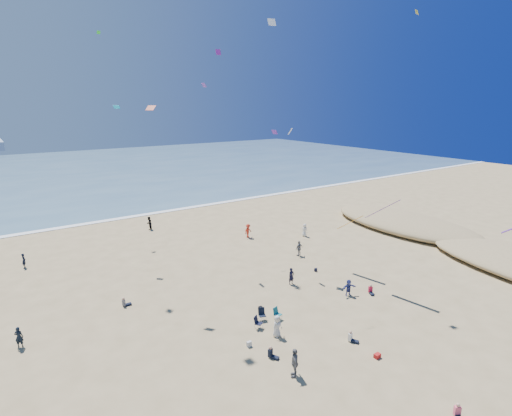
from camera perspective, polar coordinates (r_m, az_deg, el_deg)
ground at (r=25.20m, az=7.45°, el=-26.75°), size 220.00×220.00×0.00m
ocean at (r=110.76m, az=-27.65°, el=4.32°), size 220.00×100.00×0.06m
surf_line at (r=62.41m, az=-21.38°, el=-1.83°), size 220.00×1.20×0.08m
standing_flyers at (r=38.63m, az=-4.32°, el=-9.50°), size 38.11×38.53×1.94m
seated_group at (r=31.03m, az=6.96°, el=-16.95°), size 20.02×23.60×0.84m
chair_cluster at (r=32.29m, az=1.50°, el=-15.32°), size 2.78×1.59×1.00m
white_tote at (r=29.75m, az=-0.99°, el=-18.86°), size 0.35×0.20×0.40m
black_backpack at (r=34.11m, az=0.62°, el=-14.17°), size 0.30×0.22×0.38m
cooler at (r=29.86m, az=16.93°, el=-19.55°), size 0.45×0.30×0.30m
navy_bag at (r=41.80m, az=8.52°, el=-8.73°), size 0.28×0.18×0.34m
kites_aloft at (r=35.21m, az=8.20°, el=10.91°), size 42.01×47.56×31.06m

